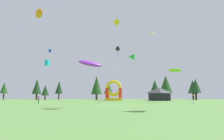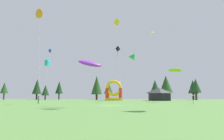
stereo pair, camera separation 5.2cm
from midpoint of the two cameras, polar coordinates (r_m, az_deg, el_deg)
The scene contains 24 objects.
ground_plane at distance 34.17m, azimuth -0.52°, elevation -10.03°, with size 120.00×120.00×0.00m, color #5B8C42.
kite_blue_box at distance 59.76m, azimuth -17.21°, elevation 5.21°, with size 1.37×6.23×14.70m.
kite_lime_parafoil at distance 51.96m, azimuth 17.54°, elevation -0.05°, with size 3.75×3.46×8.62m.
kite_cyan_box at distance 40.44m, azimuth -17.92°, elevation 1.96°, with size 3.60×1.77×8.43m.
kite_green_delta at distance 48.97m, azimuth 5.61°, elevation 3.78°, with size 1.99×2.91×11.94m.
kite_white_parafoil at distance 61.65m, azimuth 11.46°, elevation 10.24°, with size 4.20×1.92×20.62m.
kite_orange_parafoil at distance 42.83m, azimuth -20.02°, elevation 14.83°, with size 4.78×7.56×18.20m.
kite_purple_parafoil at distance 28.35m, azimuth -6.16°, elevation 1.83°, with size 3.68×2.52×6.88m.
kite_black_diamond at distance 59.95m, azimuth 1.60°, elevation 5.93°, with size 4.06×1.11×16.06m.
kite_yellow_diamond at distance 36.41m, azimuth 1.54°, elevation 13.20°, with size 1.22×4.02×15.01m.
person_midfield at distance 40.97m, azimuth 22.17°, elevation -7.56°, with size 0.35×0.35×1.79m.
person_left_edge at distance 44.23m, azimuth -20.16°, elevation -7.58°, with size 0.39×0.39×1.80m.
inflatable_orange_dome at distance 67.98m, azimuth 0.57°, elevation -6.54°, with size 5.63×4.20×6.80m.
festival_tent at distance 66.03m, azimuth 13.32°, elevation -6.72°, with size 6.36×3.60×4.13m.
tree_row_0 at distance 90.96m, azimuth -28.31°, elevation -4.49°, with size 2.99×2.99×7.00m.
tree_row_1 at distance 85.38m, azimuth -20.55°, elevation -4.47°, with size 3.60×3.60×8.14m.
tree_row_2 at distance 83.07m, azimuth -18.42°, elevation -5.49°, with size 2.93×2.93×5.82m.
tree_row_3 at distance 82.68m, azimuth -14.80°, elevation -4.82°, with size 2.97×2.97×7.43m.
tree_row_4 at distance 80.16m, azimuth -4.36°, elevation -4.30°, with size 4.39×4.39×9.54m.
tree_row_5 at distance 78.00m, azimuth -0.98°, elevation -5.07°, with size 3.41×3.41×7.03m.
tree_row_6 at distance 76.07m, azimuth 12.19°, elevation -4.62°, with size 3.58×3.58×7.38m.
tree_row_7 at distance 76.22m, azimuth 15.15°, elevation -3.95°, with size 4.73×4.73×8.97m.
tree_row_8 at distance 81.68m, azimuth 22.07°, elevation -4.46°, with size 3.68×3.68×7.52m.
tree_row_9 at distance 81.23m, azimuth 22.77°, elevation -4.17°, with size 3.95×3.95×7.95m.
Camera 2 is at (1.60, -34.09, 1.63)m, focal length 32.09 mm.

